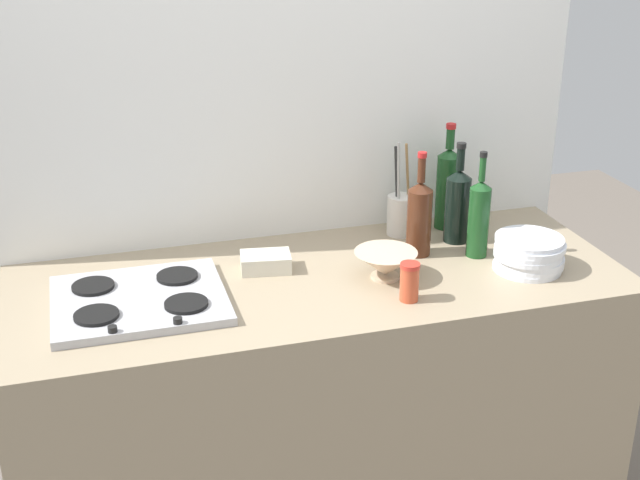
{
  "coord_description": "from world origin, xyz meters",
  "views": [
    {
      "loc": [
        -0.64,
        -2.18,
        1.99
      ],
      "look_at": [
        0.0,
        0.0,
        1.02
      ],
      "focal_mm": 48.43,
      "sensor_mm": 36.0,
      "label": 1
    }
  ],
  "objects_px": {
    "wine_bottle_leftmost": "(447,186)",
    "butter_dish": "(266,262)",
    "plate_stack": "(529,254)",
    "utensil_crock": "(400,213)",
    "condiment_jar_front": "(409,282)",
    "stovetop_hob": "(139,300)",
    "wine_bottle_mid_right": "(458,204)",
    "mixing_bowl": "(385,264)",
    "wine_bottle_rightmost": "(419,217)",
    "wine_bottle_mid_left": "(479,217)"
  },
  "relations": [
    {
      "from": "wine_bottle_leftmost",
      "to": "butter_dish",
      "type": "bearing_deg",
      "value": -165.81
    },
    {
      "from": "plate_stack",
      "to": "wine_bottle_leftmost",
      "type": "bearing_deg",
      "value": 104.79
    },
    {
      "from": "utensil_crock",
      "to": "condiment_jar_front",
      "type": "xyz_separation_m",
      "value": [
        -0.15,
        -0.45,
        -0.02
      ]
    },
    {
      "from": "stovetop_hob",
      "to": "wine_bottle_mid_right",
      "type": "bearing_deg",
      "value": 9.32
    },
    {
      "from": "plate_stack",
      "to": "wine_bottle_leftmost",
      "type": "relative_size",
      "value": 0.59
    },
    {
      "from": "wine_bottle_mid_right",
      "to": "butter_dish",
      "type": "height_order",
      "value": "wine_bottle_mid_right"
    },
    {
      "from": "plate_stack",
      "to": "wine_bottle_mid_right",
      "type": "bearing_deg",
      "value": 114.24
    },
    {
      "from": "wine_bottle_mid_right",
      "to": "mixing_bowl",
      "type": "distance_m",
      "value": 0.38
    },
    {
      "from": "wine_bottle_rightmost",
      "to": "utensil_crock",
      "type": "bearing_deg",
      "value": 88.27
    },
    {
      "from": "wine_bottle_leftmost",
      "to": "wine_bottle_mid_right",
      "type": "distance_m",
      "value": 0.12
    },
    {
      "from": "butter_dish",
      "to": "plate_stack",
      "type": "bearing_deg",
      "value": -15.77
    },
    {
      "from": "condiment_jar_front",
      "to": "plate_stack",
      "type": "bearing_deg",
      "value": 12.36
    },
    {
      "from": "utensil_crock",
      "to": "wine_bottle_leftmost",
      "type": "bearing_deg",
      "value": 5.25
    },
    {
      "from": "plate_stack",
      "to": "condiment_jar_front",
      "type": "distance_m",
      "value": 0.43
    },
    {
      "from": "plate_stack",
      "to": "wine_bottle_rightmost",
      "type": "bearing_deg",
      "value": 144.4
    },
    {
      "from": "mixing_bowl",
      "to": "utensil_crock",
      "type": "distance_m",
      "value": 0.34
    },
    {
      "from": "stovetop_hob",
      "to": "wine_bottle_leftmost",
      "type": "bearing_deg",
      "value": 15.42
    },
    {
      "from": "condiment_jar_front",
      "to": "wine_bottle_mid_right",
      "type": "bearing_deg",
      "value": 49.4
    },
    {
      "from": "plate_stack",
      "to": "mixing_bowl",
      "type": "bearing_deg",
      "value": 172.05
    },
    {
      "from": "stovetop_hob",
      "to": "utensil_crock",
      "type": "xyz_separation_m",
      "value": [
        0.87,
        0.27,
        0.06
      ]
    },
    {
      "from": "butter_dish",
      "to": "utensil_crock",
      "type": "bearing_deg",
      "value": 17.17
    },
    {
      "from": "plate_stack",
      "to": "wine_bottle_rightmost",
      "type": "relative_size",
      "value": 0.64
    },
    {
      "from": "wine_bottle_mid_left",
      "to": "wine_bottle_leftmost",
      "type": "bearing_deg",
      "value": 89.11
    },
    {
      "from": "wine_bottle_mid_right",
      "to": "condiment_jar_front",
      "type": "relative_size",
      "value": 2.93
    },
    {
      "from": "stovetop_hob",
      "to": "condiment_jar_front",
      "type": "bearing_deg",
      "value": -14.32
    },
    {
      "from": "wine_bottle_mid_right",
      "to": "condiment_jar_front",
      "type": "distance_m",
      "value": 0.47
    },
    {
      "from": "utensil_crock",
      "to": "mixing_bowl",
      "type": "bearing_deg",
      "value": -118.31
    },
    {
      "from": "butter_dish",
      "to": "utensil_crock",
      "type": "relative_size",
      "value": 0.46
    },
    {
      "from": "wine_bottle_leftmost",
      "to": "condiment_jar_front",
      "type": "relative_size",
      "value": 3.19
    },
    {
      "from": "stovetop_hob",
      "to": "wine_bottle_mid_left",
      "type": "relative_size",
      "value": 1.41
    },
    {
      "from": "stovetop_hob",
      "to": "butter_dish",
      "type": "bearing_deg",
      "value": 17.48
    },
    {
      "from": "plate_stack",
      "to": "condiment_jar_front",
      "type": "relative_size",
      "value": 1.9
    },
    {
      "from": "plate_stack",
      "to": "wine_bottle_mid_right",
      "type": "distance_m",
      "value": 0.29
    },
    {
      "from": "stovetop_hob",
      "to": "mixing_bowl",
      "type": "height_order",
      "value": "mixing_bowl"
    },
    {
      "from": "plate_stack",
      "to": "condiment_jar_front",
      "type": "xyz_separation_m",
      "value": [
        -0.42,
        -0.09,
        0.01
      ]
    },
    {
      "from": "butter_dish",
      "to": "utensil_crock",
      "type": "height_order",
      "value": "utensil_crock"
    },
    {
      "from": "stovetop_hob",
      "to": "condiment_jar_front",
      "type": "height_order",
      "value": "condiment_jar_front"
    },
    {
      "from": "plate_stack",
      "to": "wine_bottle_leftmost",
      "type": "height_order",
      "value": "wine_bottle_leftmost"
    },
    {
      "from": "wine_bottle_leftmost",
      "to": "utensil_crock",
      "type": "distance_m",
      "value": 0.18
    },
    {
      "from": "plate_stack",
      "to": "wine_bottle_leftmost",
      "type": "xyz_separation_m",
      "value": [
        -0.1,
        0.38,
        0.09
      ]
    },
    {
      "from": "wine_bottle_mid_left",
      "to": "butter_dish",
      "type": "height_order",
      "value": "wine_bottle_mid_left"
    },
    {
      "from": "stovetop_hob",
      "to": "condiment_jar_front",
      "type": "relative_size",
      "value": 4.21
    },
    {
      "from": "stovetop_hob",
      "to": "butter_dish",
      "type": "height_order",
      "value": "butter_dish"
    },
    {
      "from": "mixing_bowl",
      "to": "utensil_crock",
      "type": "bearing_deg",
      "value": 61.69
    },
    {
      "from": "wine_bottle_mid_left",
      "to": "wine_bottle_mid_right",
      "type": "height_order",
      "value": "wine_bottle_mid_left"
    },
    {
      "from": "mixing_bowl",
      "to": "wine_bottle_rightmost",
      "type": "bearing_deg",
      "value": 40.64
    },
    {
      "from": "wine_bottle_mid_right",
      "to": "wine_bottle_rightmost",
      "type": "distance_m",
      "value": 0.17
    },
    {
      "from": "wine_bottle_mid_right",
      "to": "utensil_crock",
      "type": "relative_size",
      "value": 1.02
    },
    {
      "from": "butter_dish",
      "to": "condiment_jar_front",
      "type": "relative_size",
      "value": 1.33
    },
    {
      "from": "plate_stack",
      "to": "condiment_jar_front",
      "type": "height_order",
      "value": "condiment_jar_front"
    }
  ]
}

